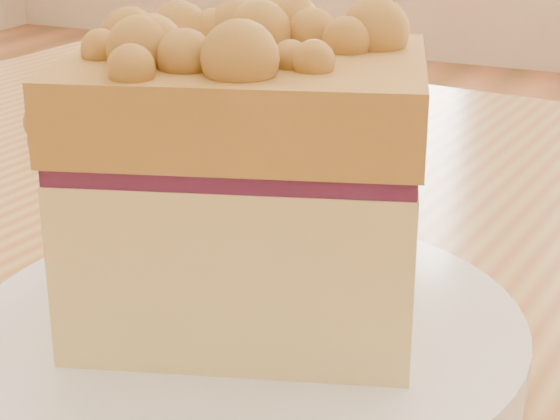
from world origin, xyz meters
name	(u,v)px	position (x,y,z in m)	size (l,w,h in m)	color
plate	(248,338)	(-0.25, 0.10, 0.76)	(0.21, 0.21, 0.02)	white
cake_slice	(247,177)	(-0.25, 0.10, 0.82)	(0.15, 0.13, 0.12)	#FCE68E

